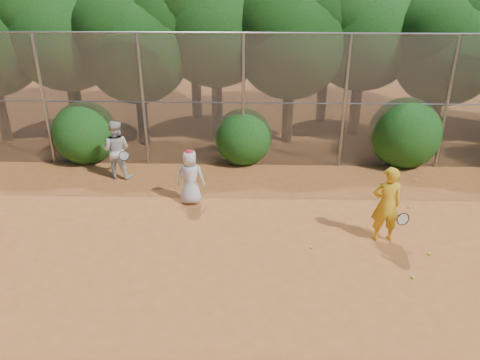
{
  "coord_description": "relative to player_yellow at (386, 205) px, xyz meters",
  "views": [
    {
      "loc": [
        -0.72,
        -7.55,
        5.82
      ],
      "look_at": [
        -1.0,
        2.5,
        1.1
      ],
      "focal_mm": 35.0,
      "sensor_mm": 36.0,
      "label": 1
    }
  ],
  "objects": [
    {
      "name": "ground",
      "position": [
        -2.29,
        -1.72,
        -0.91
      ],
      "size": [
        80.0,
        80.0,
        0.0
      ],
      "primitive_type": "plane",
      "color": "#AA5B26",
      "rests_on": "ground"
    },
    {
      "name": "fence_back",
      "position": [
        -2.4,
        4.28,
        1.15
      ],
      "size": [
        20.05,
        0.09,
        4.03
      ],
      "color": "gray",
      "rests_on": "ground"
    },
    {
      "name": "tree_1",
      "position": [
        -9.23,
        6.82,
        3.26
      ],
      "size": [
        4.64,
        4.03,
        6.35
      ],
      "color": "black",
      "rests_on": "ground"
    },
    {
      "name": "tree_2",
      "position": [
        -6.73,
        6.11,
        2.68
      ],
      "size": [
        3.99,
        3.47,
        5.47
      ],
      "color": "black",
      "rests_on": "ground"
    },
    {
      "name": "tree_3",
      "position": [
        -4.22,
        7.12,
        3.49
      ],
      "size": [
        4.89,
        4.26,
        6.7
      ],
      "color": "black",
      "rests_on": "ground"
    },
    {
      "name": "tree_4",
      "position": [
        -1.73,
        6.52,
        2.85
      ],
      "size": [
        4.19,
        3.64,
        5.73
      ],
      "color": "black",
      "rests_on": "ground"
    },
    {
      "name": "tree_5",
      "position": [
        0.77,
        7.32,
        3.14
      ],
      "size": [
        4.51,
        3.92,
        6.17
      ],
      "color": "black",
      "rests_on": "ground"
    },
    {
      "name": "tree_6",
      "position": [
        3.26,
        6.31,
        2.56
      ],
      "size": [
        3.86,
        3.36,
        5.29
      ],
      "color": "black",
      "rests_on": "ground"
    },
    {
      "name": "tree_9",
      "position": [
        -10.22,
        9.12,
        3.43
      ],
      "size": [
        4.83,
        4.2,
        6.62
      ],
      "color": "black",
      "rests_on": "ground"
    },
    {
      "name": "tree_11",
      "position": [
        -0.23,
        8.92,
        3.26
      ],
      "size": [
        4.64,
        4.03,
        6.35
      ],
      "color": "black",
      "rests_on": "ground"
    },
    {
      "name": "tree_12",
      "position": [
        4.28,
        9.52,
        3.61
      ],
      "size": [
        5.02,
        4.37,
        6.88
      ],
      "color": "black",
      "rests_on": "ground"
    },
    {
      "name": "bush_0",
      "position": [
        -8.29,
        4.58,
        0.09
      ],
      "size": [
        2.0,
        2.0,
        2.0
      ],
      "primitive_type": "sphere",
      "color": "#134411",
      "rests_on": "ground"
    },
    {
      "name": "bush_1",
      "position": [
        -3.29,
        4.58,
        -0.01
      ],
      "size": [
        1.8,
        1.8,
        1.8
      ],
      "primitive_type": "sphere",
      "color": "#134411",
      "rests_on": "ground"
    },
    {
      "name": "bush_2",
      "position": [
        1.71,
        4.58,
        0.19
      ],
      "size": [
        2.2,
        2.2,
        2.2
      ],
      "primitive_type": "sphere",
      "color": "#134411",
      "rests_on": "ground"
    },
    {
      "name": "player_yellow",
      "position": [
        0.0,
        0.0,
        0.0
      ],
      "size": [
        0.84,
        0.48,
        1.81
      ],
      "rotation": [
        0.0,
        0.0,
        3.17
      ],
      "color": "gold",
      "rests_on": "ground"
    },
    {
      "name": "player_teen",
      "position": [
        -4.6,
        1.69,
        -0.16
      ],
      "size": [
        0.74,
        0.5,
        1.5
      ],
      "rotation": [
        0.0,
        0.0,
        3.1
      ],
      "color": "silver",
      "rests_on": "ground"
    },
    {
      "name": "player_white",
      "position": [
        -6.95,
        3.25,
        -0.04
      ],
      "size": [
        0.92,
        0.79,
        1.74
      ],
      "rotation": [
        0.0,
        0.0,
        3.04
      ],
      "color": "silver",
      "rests_on": "ground"
    },
    {
      "name": "ball_0",
      "position": [
        0.89,
        -0.62,
        -0.87
      ],
      "size": [
        0.07,
        0.07,
        0.07
      ],
      "primitive_type": "sphere",
      "color": "#B7DE28",
      "rests_on": "ground"
    },
    {
      "name": "ball_1",
      "position": [
        1.08,
        1.53,
        -0.87
      ],
      "size": [
        0.07,
        0.07,
        0.07
      ],
      "primitive_type": "sphere",
      "color": "#B7DE28",
      "rests_on": "ground"
    },
    {
      "name": "ball_2",
      "position": [
        0.27,
        -1.48,
        -0.87
      ],
      "size": [
        0.07,
        0.07,
        0.07
      ],
      "primitive_type": "sphere",
      "color": "#B7DE28",
      "rests_on": "ground"
    },
    {
      "name": "ball_3",
      "position": [
        -1.66,
        -0.44,
        -0.87
      ],
      "size": [
        0.07,
        0.07,
        0.07
      ],
      "primitive_type": "sphere",
      "color": "#B7DE28",
      "rests_on": "ground"
    },
    {
      "name": "ball_4",
      "position": [
        1.78,
        3.23,
        -0.87
      ],
      "size": [
        0.07,
        0.07,
        0.07
      ],
      "primitive_type": "sphere",
      "color": "#B7DE28",
      "rests_on": "ground"
    }
  ]
}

